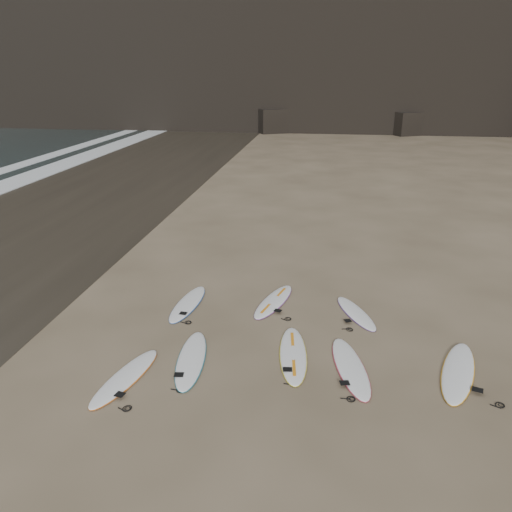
{
  "coord_description": "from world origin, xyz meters",
  "views": [
    {
      "loc": [
        0.36,
        -10.3,
        6.58
      ],
      "look_at": [
        -1.55,
        2.97,
        1.5
      ],
      "focal_mm": 35.0,
      "sensor_mm": 36.0,
      "label": 1
    }
  ],
  "objects_px": {
    "surfboard_3": "(350,367)",
    "surfboard_6": "(274,301)",
    "surfboard_4": "(458,371)",
    "surfboard_5": "(188,303)",
    "surfboard_2": "(293,354)",
    "surfboard_7": "(356,313)",
    "surfboard_1": "(191,359)",
    "surfboard_0": "(125,377)"
  },
  "relations": [
    {
      "from": "surfboard_3",
      "to": "surfboard_5",
      "type": "bearing_deg",
      "value": 137.84
    },
    {
      "from": "surfboard_2",
      "to": "surfboard_5",
      "type": "distance_m",
      "value": 4.04
    },
    {
      "from": "surfboard_4",
      "to": "surfboard_7",
      "type": "xyz_separation_m",
      "value": [
        -2.2,
        2.64,
        -0.01
      ]
    },
    {
      "from": "surfboard_4",
      "to": "surfboard_3",
      "type": "bearing_deg",
      "value": -158.64
    },
    {
      "from": "surfboard_5",
      "to": "surfboard_3",
      "type": "bearing_deg",
      "value": -25.21
    },
    {
      "from": "surfboard_0",
      "to": "surfboard_6",
      "type": "relative_size",
      "value": 0.98
    },
    {
      "from": "surfboard_0",
      "to": "surfboard_2",
      "type": "relative_size",
      "value": 0.94
    },
    {
      "from": "surfboard_2",
      "to": "surfboard_3",
      "type": "relative_size",
      "value": 1.01
    },
    {
      "from": "surfboard_2",
      "to": "surfboard_0",
      "type": "bearing_deg",
      "value": -163.78
    },
    {
      "from": "surfboard_3",
      "to": "surfboard_6",
      "type": "xyz_separation_m",
      "value": [
        -2.16,
        3.22,
        -0.0
      ]
    },
    {
      "from": "surfboard_6",
      "to": "surfboard_4",
      "type": "bearing_deg",
      "value": -17.47
    },
    {
      "from": "surfboard_6",
      "to": "surfboard_7",
      "type": "height_order",
      "value": "surfboard_6"
    },
    {
      "from": "surfboard_3",
      "to": "surfboard_7",
      "type": "relative_size",
      "value": 1.18
    },
    {
      "from": "surfboard_6",
      "to": "surfboard_3",
      "type": "bearing_deg",
      "value": -40.06
    },
    {
      "from": "surfboard_5",
      "to": "surfboard_6",
      "type": "distance_m",
      "value": 2.55
    },
    {
      "from": "surfboard_1",
      "to": "surfboard_4",
      "type": "distance_m",
      "value": 6.22
    },
    {
      "from": "surfboard_2",
      "to": "surfboard_3",
      "type": "xyz_separation_m",
      "value": [
        1.37,
        -0.36,
        -0.0
      ]
    },
    {
      "from": "surfboard_3",
      "to": "surfboard_0",
      "type": "bearing_deg",
      "value": -179.27
    },
    {
      "from": "surfboard_1",
      "to": "surfboard_5",
      "type": "xyz_separation_m",
      "value": [
        -0.89,
        2.91,
        -0.0
      ]
    },
    {
      "from": "surfboard_1",
      "to": "surfboard_5",
      "type": "bearing_deg",
      "value": 100.18
    },
    {
      "from": "surfboard_3",
      "to": "surfboard_1",
      "type": "bearing_deg",
      "value": 171.11
    },
    {
      "from": "surfboard_4",
      "to": "surfboard_7",
      "type": "relative_size",
      "value": 1.25
    },
    {
      "from": "surfboard_2",
      "to": "surfboard_6",
      "type": "xyz_separation_m",
      "value": [
        -0.79,
        2.86,
        -0.0
      ]
    },
    {
      "from": "surfboard_4",
      "to": "surfboard_2",
      "type": "bearing_deg",
      "value": -165.45
    },
    {
      "from": "surfboard_3",
      "to": "surfboard_4",
      "type": "xyz_separation_m",
      "value": [
        2.44,
        0.17,
        0.0
      ]
    },
    {
      "from": "surfboard_1",
      "to": "surfboard_6",
      "type": "bearing_deg",
      "value": 58.06
    },
    {
      "from": "surfboard_0",
      "to": "surfboard_7",
      "type": "bearing_deg",
      "value": 49.58
    },
    {
      "from": "surfboard_1",
      "to": "surfboard_2",
      "type": "distance_m",
      "value": 2.47
    },
    {
      "from": "surfboard_1",
      "to": "surfboard_3",
      "type": "relative_size",
      "value": 1.0
    },
    {
      "from": "surfboard_1",
      "to": "surfboard_4",
      "type": "height_order",
      "value": "surfboard_4"
    },
    {
      "from": "surfboard_1",
      "to": "surfboard_4",
      "type": "xyz_separation_m",
      "value": [
        6.21,
        0.37,
        0.0
      ]
    },
    {
      "from": "surfboard_2",
      "to": "surfboard_1",
      "type": "bearing_deg",
      "value": -172.72
    },
    {
      "from": "surfboard_5",
      "to": "surfboard_7",
      "type": "distance_m",
      "value": 4.9
    },
    {
      "from": "surfboard_2",
      "to": "surfboard_7",
      "type": "bearing_deg",
      "value": 50.69
    },
    {
      "from": "surfboard_3",
      "to": "surfboard_6",
      "type": "bearing_deg",
      "value": 111.8
    },
    {
      "from": "surfboard_6",
      "to": "surfboard_0",
      "type": "bearing_deg",
      "value": -107.32
    },
    {
      "from": "surfboard_2",
      "to": "surfboard_7",
      "type": "relative_size",
      "value": 1.19
    },
    {
      "from": "surfboard_0",
      "to": "surfboard_3",
      "type": "xyz_separation_m",
      "value": [
        5.04,
        1.14,
        0.0
      ]
    },
    {
      "from": "surfboard_1",
      "to": "surfboard_7",
      "type": "distance_m",
      "value": 5.02
    },
    {
      "from": "surfboard_5",
      "to": "surfboard_6",
      "type": "relative_size",
      "value": 1.0
    },
    {
      "from": "surfboard_3",
      "to": "surfboard_5",
      "type": "distance_m",
      "value": 5.39
    },
    {
      "from": "surfboard_2",
      "to": "surfboard_4",
      "type": "distance_m",
      "value": 3.81
    }
  ]
}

